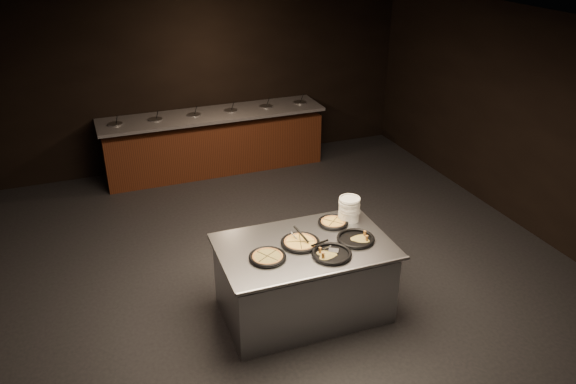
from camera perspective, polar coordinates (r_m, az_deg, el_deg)
name	(u,v)px	position (r m, az deg, el deg)	size (l,w,h in m)	color
room	(293,172)	(6.04, 0.47, 2.09)	(7.02, 8.02, 2.92)	black
salad_bar	(215,145)	(9.57, -7.45, 4.72)	(3.70, 0.83, 1.18)	#4F2412
serving_counter	(304,280)	(6.09, 1.61, -8.94)	(1.82, 1.18, 0.86)	#AAACB1
plate_stack	(349,209)	(6.28, 6.24, -1.72)	(0.24, 0.24, 0.27)	white
pan_veggie_whole	(267,257)	(5.62, -2.10, -6.60)	(0.38, 0.38, 0.04)	black
pan_cheese_whole	(300,242)	(5.85, 1.26, -5.13)	(0.41, 0.41, 0.04)	black
pan_cheese_slices_a	(333,222)	(6.23, 4.60, -3.08)	(0.34, 0.34, 0.04)	black
pan_cheese_slices_b	(332,254)	(5.68, 4.47, -6.27)	(0.41, 0.41, 0.04)	black
pan_veggie_slices	(356,239)	(5.95, 6.89, -4.71)	(0.40, 0.40, 0.04)	black
server_left	(297,235)	(5.86, 0.94, -4.39)	(0.23, 0.30, 0.17)	#AAACB1
server_right	(324,245)	(5.71, 3.67, -5.43)	(0.26, 0.20, 0.15)	#AAACB1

